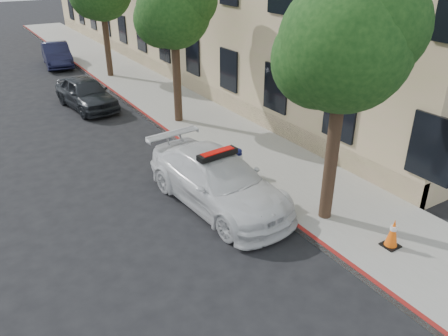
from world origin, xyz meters
name	(u,v)px	position (x,y,z in m)	size (l,w,h in m)	color
ground	(182,217)	(0.00, 0.00, 0.00)	(120.00, 120.00, 0.00)	black
sidewalk	(154,93)	(3.60, 10.00, 0.07)	(3.20, 50.00, 0.15)	gray
curb_strip	(122,99)	(2.06, 10.00, 0.07)	(0.12, 50.00, 0.15)	maroon
tree_near	(347,44)	(2.93, -2.01, 4.27)	(2.92, 2.82, 5.62)	black
tree_mid	(174,10)	(2.93, 5.99, 4.16)	(2.77, 2.64, 5.43)	black
police_car	(218,180)	(1.10, 0.10, 0.69)	(2.32, 4.86, 1.52)	white
parked_car_mid	(86,93)	(0.45, 9.73, 0.65)	(1.54, 3.83, 1.30)	black
parked_car_far	(57,55)	(1.20, 18.30, 0.65)	(1.38, 3.95, 1.30)	black
fire_hydrant	(238,161)	(2.35, 1.05, 0.53)	(0.33, 0.30, 0.78)	silver
traffic_cone	(393,233)	(3.26, -3.68, 0.49)	(0.36, 0.36, 0.69)	black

